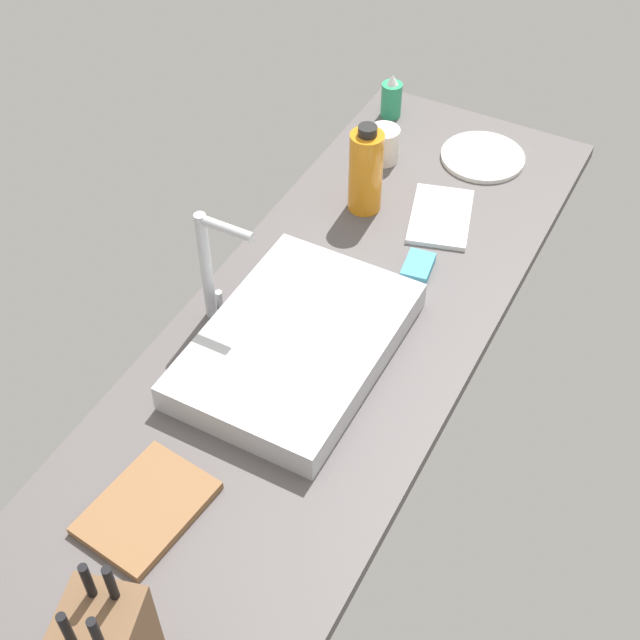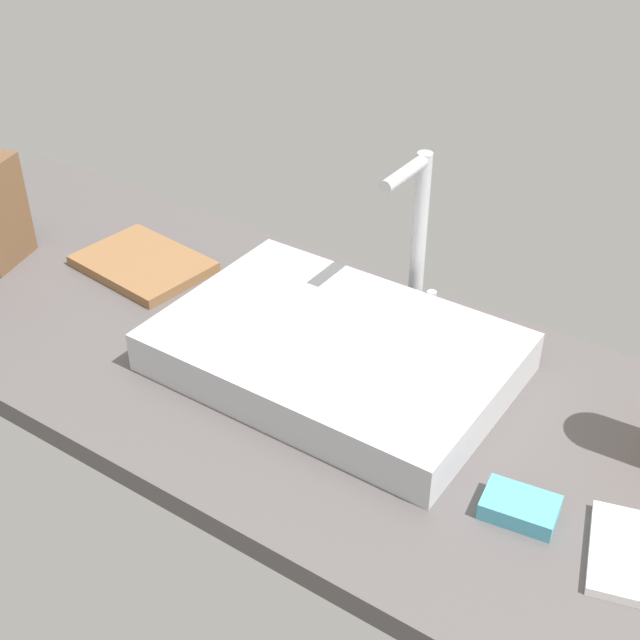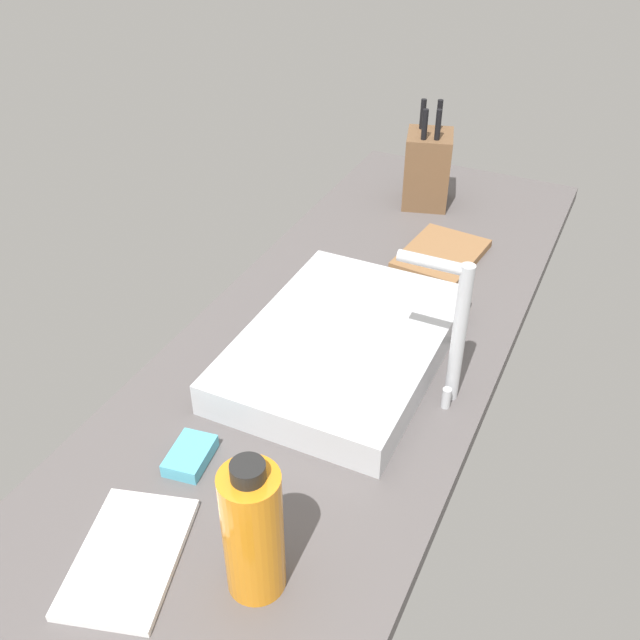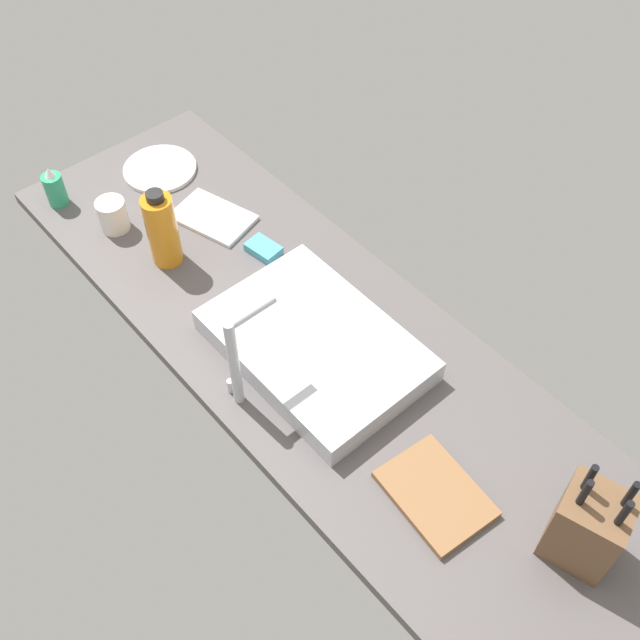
{
  "view_description": "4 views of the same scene",
  "coord_description": "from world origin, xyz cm",
  "px_view_note": "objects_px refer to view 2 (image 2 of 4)",
  "views": [
    {
      "loc": [
        -104.15,
        -57.75,
        138.46
      ],
      "look_at": [
        3.17,
        -0.31,
        10.84
      ],
      "focal_mm": 49.59,
      "sensor_mm": 36.0,
      "label": 1
    },
    {
      "loc": [
        54.64,
        -83.9,
        82.95
      ],
      "look_at": [
        -3.05,
        0.83,
        12.74
      ],
      "focal_mm": 48.81,
      "sensor_mm": 36.0,
      "label": 2
    },
    {
      "loc": [
        96.8,
        44.29,
        89.29
      ],
      "look_at": [
        0.88,
        -1.32,
        13.0
      ],
      "focal_mm": 40.29,
      "sensor_mm": 36.0,
      "label": 3
    },
    {
      "loc": [
        -83.19,
        72.0,
        147.73
      ],
      "look_at": [
        1.89,
        -1.9,
        9.43
      ],
      "focal_mm": 42.35,
      "sensor_mm": 36.0,
      "label": 4
    }
  ],
  "objects_px": {
    "faucet": "(415,224)",
    "dish_sponge": "(520,507)",
    "sink_basin": "(335,352)",
    "cutting_board": "(143,264)"
  },
  "relations": [
    {
      "from": "sink_basin",
      "to": "cutting_board",
      "type": "distance_m",
      "value": 0.45
    },
    {
      "from": "sink_basin",
      "to": "dish_sponge",
      "type": "height_order",
      "value": "sink_basin"
    },
    {
      "from": "cutting_board",
      "to": "dish_sponge",
      "type": "relative_size",
      "value": 2.48
    },
    {
      "from": "cutting_board",
      "to": "dish_sponge",
      "type": "bearing_deg",
      "value": -12.13
    },
    {
      "from": "sink_basin",
      "to": "faucet",
      "type": "bearing_deg",
      "value": 86.61
    },
    {
      "from": "sink_basin",
      "to": "dish_sponge",
      "type": "xyz_separation_m",
      "value": [
        0.35,
        -0.12,
        -0.02
      ]
    },
    {
      "from": "faucet",
      "to": "dish_sponge",
      "type": "xyz_separation_m",
      "value": [
        0.33,
        -0.32,
        -0.15
      ]
    },
    {
      "from": "cutting_board",
      "to": "faucet",
      "type": "bearing_deg",
      "value": 18.23
    },
    {
      "from": "sink_basin",
      "to": "cutting_board",
      "type": "relative_size",
      "value": 2.25
    },
    {
      "from": "sink_basin",
      "to": "cutting_board",
      "type": "xyz_separation_m",
      "value": [
        -0.44,
        0.05,
        -0.02
      ]
    }
  ]
}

